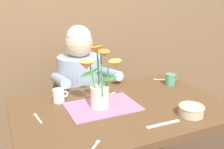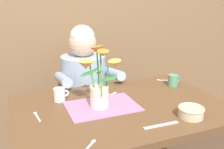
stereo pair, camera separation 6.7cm
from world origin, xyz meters
The scene contains 13 objects.
wood_panel_backdrop centered at (0.00, 1.05, 1.25)m, with size 4.00×0.10×2.50m, color brown.
dining_table centered at (0.00, 0.00, 0.64)m, with size 1.20×0.80×0.74m.
seated_person centered at (-0.04, 0.62, 0.56)m, with size 0.45×0.47×1.14m.
striped_placemat centered at (-0.10, 0.03, 0.74)m, with size 0.40×0.28×0.01m, color #B275A3.
flower_vase centered at (-0.12, 0.03, 0.89)m, with size 0.26×0.20×0.35m.
ceramic_bowl centered at (0.28, -0.26, 0.77)m, with size 0.14×0.14×0.06m.
dinner_knife centered at (0.09, -0.28, 0.74)m, with size 0.19×0.02×0.01m, color silver.
coffee_cup centered at (0.47, 0.17, 0.78)m, with size 0.09×0.07×0.08m.
ceramic_mug centered at (-0.31, 0.21, 0.78)m, with size 0.09×0.07×0.08m.
spoon_0 centered at (0.46, 0.30, 0.74)m, with size 0.12×0.06×0.01m.
spoon_1 centered at (-0.28, -0.31, 0.74)m, with size 0.09×0.09×0.01m.
spoon_2 centered at (0.02, 0.18, 0.74)m, with size 0.12×0.05×0.01m.
spoon_3 centered at (-0.46, 0.06, 0.74)m, with size 0.03×0.12×0.01m.
Camera 2 is at (-0.56, -1.24, 1.37)m, focal length 41.69 mm.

